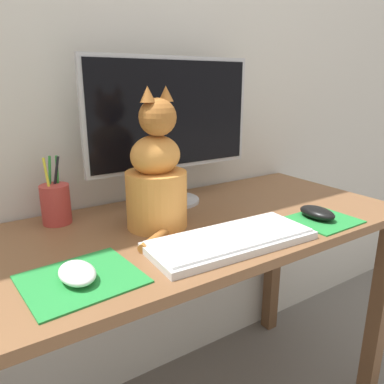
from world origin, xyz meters
The scene contains 10 objects.
wall_back centered at (0.00, 0.31, 1.25)m, with size 7.00×0.04×2.50m.
desk centered at (0.00, 0.00, 0.60)m, with size 1.29×0.56×0.71m.
monitor centered at (0.07, 0.19, 0.97)m, with size 0.55×0.17×0.44m.
keyboard centered at (0.02, -0.17, 0.73)m, with size 0.41×0.19×0.02m.
mousepad_left centered at (-0.33, -0.14, 0.72)m, with size 0.23×0.21×0.00m.
mousepad_right centered at (0.33, -0.19, 0.72)m, with size 0.18×0.16×0.00m.
computer_mouse_left centered at (-0.34, -0.14, 0.73)m, with size 0.07×0.10×0.03m.
computer_mouse_right centered at (0.33, -0.17, 0.73)m, with size 0.06×0.11×0.03m.
cat centered at (-0.07, 0.03, 0.85)m, with size 0.21×0.24×0.36m.
pen_cup centered at (-0.29, 0.20, 0.77)m, with size 0.08×0.08×0.18m.
Camera 1 is at (-0.50, -0.80, 1.09)m, focal length 35.00 mm.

